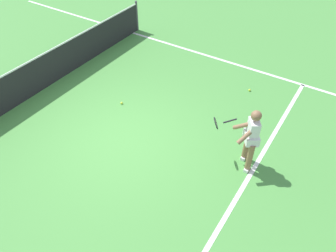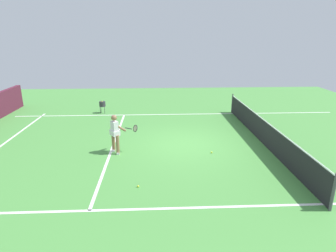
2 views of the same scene
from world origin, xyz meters
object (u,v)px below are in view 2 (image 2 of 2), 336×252
(ball_hopper, at_px, (102,104))
(tennis_player, at_px, (116,132))
(tennis_ball_mid, at_px, (138,186))
(tennis_ball_near, at_px, (212,152))

(ball_hopper, bearing_deg, tennis_player, 14.46)
(ball_hopper, bearing_deg, tennis_ball_mid, 16.14)
(tennis_player, distance_m, tennis_ball_near, 3.85)
(tennis_ball_near, height_order, ball_hopper, ball_hopper)
(tennis_ball_mid, xyz_separation_m, ball_hopper, (-8.80, -2.55, 0.51))
(tennis_ball_near, bearing_deg, tennis_ball_mid, -47.83)
(tennis_player, bearing_deg, ball_hopper, -165.54)
(tennis_ball_near, height_order, tennis_ball_mid, same)
(tennis_player, distance_m, tennis_ball_mid, 3.03)
(ball_hopper, bearing_deg, tennis_ball_near, 40.19)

